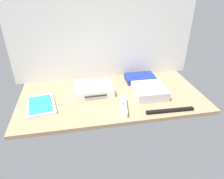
{
  "coord_description": "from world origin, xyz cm",
  "views": [
    {
      "loc": [
        -18.06,
        -95.27,
        58.65
      ],
      "look_at": [
        0.0,
        0.0,
        4.0
      ],
      "focal_mm": 32.94,
      "sensor_mm": 36.0,
      "label": 1
    }
  ],
  "objects_px": {
    "sensor_bar": "(170,111)",
    "game_console": "(94,89)",
    "remote_wand": "(123,106)",
    "remote_classic_pad": "(95,83)",
    "network_router": "(140,78)",
    "mini_computer": "(149,91)",
    "game_case": "(41,105)"
  },
  "relations": [
    {
      "from": "sensor_bar",
      "to": "remote_classic_pad",
      "type": "bearing_deg",
      "value": 143.62
    },
    {
      "from": "game_case",
      "to": "network_router",
      "type": "distance_m",
      "value": 0.61
    },
    {
      "from": "game_console",
      "to": "network_router",
      "type": "height_order",
      "value": "game_console"
    },
    {
      "from": "game_console",
      "to": "remote_classic_pad",
      "type": "xyz_separation_m",
      "value": [
        0.01,
        0.0,
        0.03
      ]
    },
    {
      "from": "mini_computer",
      "to": "sensor_bar",
      "type": "bearing_deg",
      "value": -75.39
    },
    {
      "from": "mini_computer",
      "to": "game_case",
      "type": "height_order",
      "value": "mini_computer"
    },
    {
      "from": "game_console",
      "to": "mini_computer",
      "type": "height_order",
      "value": "mini_computer"
    },
    {
      "from": "remote_classic_pad",
      "to": "remote_wand",
      "type": "bearing_deg",
      "value": -58.13
    },
    {
      "from": "game_console",
      "to": "remote_classic_pad",
      "type": "relative_size",
      "value": 1.45
    },
    {
      "from": "remote_classic_pad",
      "to": "sensor_bar",
      "type": "bearing_deg",
      "value": -36.21
    },
    {
      "from": "mini_computer",
      "to": "game_case",
      "type": "bearing_deg",
      "value": -179.33
    },
    {
      "from": "remote_classic_pad",
      "to": "game_case",
      "type": "bearing_deg",
      "value": -159.15
    },
    {
      "from": "mini_computer",
      "to": "game_case",
      "type": "distance_m",
      "value": 0.58
    },
    {
      "from": "remote_classic_pad",
      "to": "game_console",
      "type": "bearing_deg",
      "value": -160.68
    },
    {
      "from": "game_case",
      "to": "network_router",
      "type": "bearing_deg",
      "value": 7.77
    },
    {
      "from": "mini_computer",
      "to": "remote_classic_pad",
      "type": "relative_size",
      "value": 1.17
    },
    {
      "from": "network_router",
      "to": "remote_wand",
      "type": "xyz_separation_m",
      "value": [
        -0.18,
        -0.29,
        -0.0
      ]
    },
    {
      "from": "game_case",
      "to": "sensor_bar",
      "type": "relative_size",
      "value": 0.88
    },
    {
      "from": "mini_computer",
      "to": "remote_wand",
      "type": "relative_size",
      "value": 1.13
    },
    {
      "from": "remote_classic_pad",
      "to": "sensor_bar",
      "type": "distance_m",
      "value": 0.43
    },
    {
      "from": "sensor_bar",
      "to": "mini_computer",
      "type": "bearing_deg",
      "value": 106.6
    },
    {
      "from": "game_console",
      "to": "remote_wand",
      "type": "bearing_deg",
      "value": -58.91
    },
    {
      "from": "remote_wand",
      "to": "remote_classic_pad",
      "type": "distance_m",
      "value": 0.23
    },
    {
      "from": "game_console",
      "to": "mini_computer",
      "type": "bearing_deg",
      "value": -17.82
    },
    {
      "from": "sensor_bar",
      "to": "game_console",
      "type": "bearing_deg",
      "value": 144.86
    },
    {
      "from": "game_console",
      "to": "remote_classic_pad",
      "type": "distance_m",
      "value": 0.03
    },
    {
      "from": "game_console",
      "to": "remote_wand",
      "type": "xyz_separation_m",
      "value": [
        0.12,
        -0.19,
        -0.01
      ]
    },
    {
      "from": "remote_classic_pad",
      "to": "sensor_bar",
      "type": "relative_size",
      "value": 0.61
    },
    {
      "from": "remote_wand",
      "to": "remote_classic_pad",
      "type": "height_order",
      "value": "remote_classic_pad"
    },
    {
      "from": "game_case",
      "to": "remote_classic_pad",
      "type": "bearing_deg",
      "value": 8.69
    },
    {
      "from": "game_case",
      "to": "network_router",
      "type": "relative_size",
      "value": 1.16
    },
    {
      "from": "game_case",
      "to": "remote_classic_pad",
      "type": "distance_m",
      "value": 0.31
    }
  ]
}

